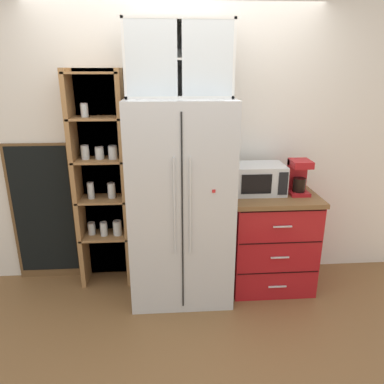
{
  "coord_description": "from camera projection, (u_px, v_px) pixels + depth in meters",
  "views": [
    {
      "loc": [
        -0.11,
        -2.94,
        1.95
      ],
      "look_at": [
        0.1,
        -0.0,
        0.96
      ],
      "focal_mm": 33.84,
      "sensor_mm": 36.0,
      "label": 1
    }
  ],
  "objects": [
    {
      "name": "bottle_clear",
      "position": [
        276.0,
        183.0,
        3.17
      ],
      "size": [
        0.06,
        0.06,
        0.25
      ],
      "color": "silver",
      "rests_on": "counter_cabinet"
    },
    {
      "name": "wall_back_cream",
      "position": [
        178.0,
        147.0,
        3.38
      ],
      "size": [
        4.96,
        0.1,
        2.55
      ],
      "primitive_type": "cube",
      "color": "silver",
      "rests_on": "ground"
    },
    {
      "name": "bottle_green",
      "position": [
        275.0,
        182.0,
        3.18
      ],
      "size": [
        0.06,
        0.06,
        0.26
      ],
      "color": "#285B33",
      "rests_on": "counter_cabinet"
    },
    {
      "name": "microwave",
      "position": [
        259.0,
        179.0,
        3.22
      ],
      "size": [
        0.44,
        0.33,
        0.26
      ],
      "color": "silver",
      "rests_on": "counter_cabinet"
    },
    {
      "name": "chalkboard_menu",
      "position": [
        44.0,
        213.0,
        3.42
      ],
      "size": [
        0.6,
        0.04,
        1.34
      ],
      "color": "brown",
      "rests_on": "ground"
    },
    {
      "name": "upper_cabinet",
      "position": [
        179.0,
        60.0,
        2.8
      ],
      "size": [
        0.82,
        0.32,
        0.57
      ],
      "color": "silver",
      "rests_on": "refrigerator"
    },
    {
      "name": "refrigerator",
      "position": [
        180.0,
        202.0,
        3.13
      ],
      "size": [
        0.86,
        0.72,
        1.75
      ],
      "color": "silver",
      "rests_on": "ground"
    },
    {
      "name": "counter_cabinet",
      "position": [
        270.0,
        240.0,
        3.37
      ],
      "size": [
        0.77,
        0.62,
        0.91
      ],
      "color": "#A8161C",
      "rests_on": "ground"
    },
    {
      "name": "ground_plane",
      "position": [
        181.0,
        289.0,
        3.41
      ],
      "size": [
        10.65,
        10.65,
        0.0
      ],
      "primitive_type": "plane",
      "color": "brown"
    },
    {
      "name": "mug_navy",
      "position": [
        273.0,
        187.0,
        3.25
      ],
      "size": [
        0.11,
        0.08,
        0.09
      ],
      "color": "navy",
      "rests_on": "counter_cabinet"
    },
    {
      "name": "coffee_maker",
      "position": [
        298.0,
        176.0,
        3.2
      ],
      "size": [
        0.17,
        0.2,
        0.31
      ],
      "color": "#A8161C",
      "rests_on": "counter_cabinet"
    },
    {
      "name": "pantry_shelf_column",
      "position": [
        102.0,
        180.0,
        3.3
      ],
      "size": [
        0.51,
        0.31,
        1.97
      ],
      "color": "brown",
      "rests_on": "ground"
    }
  ]
}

